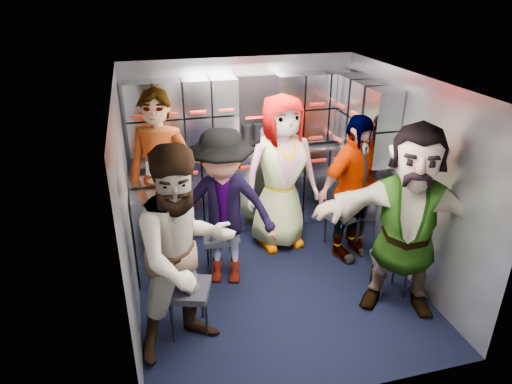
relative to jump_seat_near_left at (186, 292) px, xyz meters
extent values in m
plane|color=black|center=(0.97, 0.49, -0.42)|extent=(3.00, 3.00, 0.00)
cube|color=gray|center=(0.97, 1.99, 0.63)|extent=(2.80, 0.04, 2.10)
cube|color=gray|center=(-0.43, 0.49, 0.63)|extent=(0.04, 3.00, 2.10)
cube|color=gray|center=(2.37, 0.49, 0.63)|extent=(0.04, 3.00, 2.10)
cube|color=silver|center=(0.97, 0.49, 1.68)|extent=(2.80, 3.00, 0.02)
cube|color=#A6ACB7|center=(0.97, 1.78, 0.08)|extent=(2.68, 0.38, 0.99)
cube|color=#A6ACB7|center=(-0.22, 1.05, 0.08)|extent=(0.38, 0.76, 0.99)
cube|color=#BBBDC2|center=(0.97, 1.78, 0.60)|extent=(2.68, 0.42, 0.03)
cube|color=#A6ACB7|center=(0.97, 1.84, 1.07)|extent=(2.68, 0.28, 0.82)
cube|color=#A6ACB7|center=(2.22, 1.19, 1.07)|extent=(0.28, 1.00, 0.82)
cube|color=#A6ACB7|center=(2.22, 1.09, 0.08)|extent=(0.28, 1.20, 1.00)
cube|color=maroon|center=(0.97, 1.58, 0.46)|extent=(2.60, 0.02, 0.03)
cube|color=black|center=(0.00, 0.00, 0.02)|extent=(0.50, 0.48, 0.06)
cylinder|color=black|center=(-0.15, -0.13, -0.21)|extent=(0.03, 0.03, 0.42)
cylinder|color=black|center=(0.15, -0.13, -0.21)|extent=(0.03, 0.03, 0.42)
cylinder|color=black|center=(-0.15, 0.13, -0.21)|extent=(0.03, 0.03, 0.42)
cylinder|color=black|center=(0.15, 0.13, -0.21)|extent=(0.03, 0.03, 0.42)
cube|color=black|center=(0.48, 0.86, 0.00)|extent=(0.41, 0.40, 0.06)
cylinder|color=black|center=(0.34, 0.74, -0.22)|extent=(0.02, 0.02, 0.40)
cylinder|color=black|center=(0.62, 0.74, -0.22)|extent=(0.02, 0.02, 0.40)
cylinder|color=black|center=(0.34, 0.98, -0.22)|extent=(0.02, 0.02, 0.40)
cylinder|color=black|center=(0.62, 0.98, -0.22)|extent=(0.02, 0.02, 0.40)
cube|color=black|center=(1.26, 1.43, 0.01)|extent=(0.42, 0.40, 0.06)
cylinder|color=black|center=(1.11, 1.30, -0.21)|extent=(0.02, 0.02, 0.41)
cylinder|color=black|center=(1.40, 1.30, -0.21)|extent=(0.02, 0.02, 0.41)
cylinder|color=black|center=(1.11, 1.55, -0.21)|extent=(0.02, 0.02, 0.41)
cylinder|color=black|center=(1.40, 1.55, -0.21)|extent=(0.02, 0.02, 0.41)
cube|color=black|center=(1.93, 0.97, 0.01)|extent=(0.50, 0.49, 0.06)
cylinder|color=black|center=(1.78, 0.85, -0.21)|extent=(0.02, 0.02, 0.41)
cylinder|color=black|center=(2.07, 0.85, -0.21)|extent=(0.02, 0.02, 0.41)
cylinder|color=black|center=(1.78, 1.10, -0.21)|extent=(0.02, 0.02, 0.41)
cylinder|color=black|center=(2.07, 1.10, -0.21)|extent=(0.02, 0.02, 0.41)
cube|color=black|center=(2.02, 0.02, -0.03)|extent=(0.43, 0.42, 0.06)
cylinder|color=black|center=(1.89, -0.09, -0.23)|extent=(0.02, 0.02, 0.37)
cylinder|color=black|center=(2.15, -0.09, -0.23)|extent=(0.02, 0.02, 0.37)
cylinder|color=black|center=(1.89, 0.13, -0.23)|extent=(0.02, 0.02, 0.37)
cylinder|color=black|center=(2.15, 0.13, -0.23)|extent=(0.02, 0.02, 0.37)
imported|color=black|center=(-0.08, 1.20, 0.56)|extent=(0.84, 0.72, 1.95)
imported|color=black|center=(0.00, -0.18, 0.50)|extent=(1.08, 0.97, 1.85)
imported|color=black|center=(0.48, 0.68, 0.42)|extent=(1.22, 0.93, 1.67)
imported|color=black|center=(1.26, 1.25, 0.49)|extent=(0.94, 0.66, 1.82)
imported|color=black|center=(1.93, 0.79, 0.42)|extent=(1.06, 0.76, 1.67)
imported|color=black|center=(2.02, -0.16, 0.51)|extent=(1.77, 1.29, 1.85)
cylinder|color=white|center=(0.63, 1.73, 0.73)|extent=(0.07, 0.07, 0.24)
cylinder|color=white|center=(0.59, 1.73, 0.72)|extent=(0.06, 0.06, 0.22)
cylinder|color=white|center=(1.18, 1.73, 0.74)|extent=(0.07, 0.07, 0.26)
cylinder|color=tan|center=(0.16, 1.72, 0.66)|extent=(0.08, 0.08, 0.09)
cylinder|color=tan|center=(2.22, 1.72, 0.66)|extent=(0.09, 0.09, 0.09)
camera|label=1|loc=(-0.24, -3.30, 2.50)|focal=32.00mm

